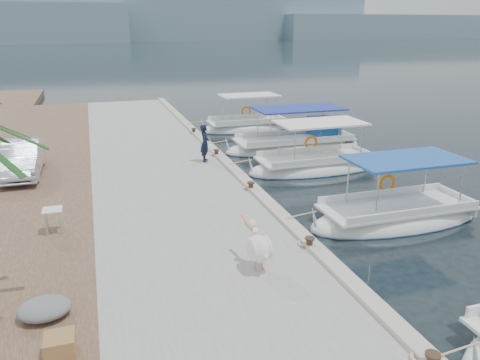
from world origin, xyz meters
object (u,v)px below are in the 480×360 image
(fishing_caique_c, at_px, (315,167))
(fishing_caique_e, at_px, (247,128))
(fisherman, at_px, (205,143))
(parked_car, at_px, (21,158))
(fishing_caique_b, at_px, (396,218))
(fishing_caique_d, at_px, (296,146))
(pelican, at_px, (258,247))

(fishing_caique_c, distance_m, fishing_caique_e, 9.16)
(fishing_caique_e, height_order, fisherman, fishing_caique_e)
(parked_car, bearing_deg, fishing_caique_b, -31.64)
(fishing_caique_c, bearing_deg, fishing_caique_b, -90.76)
(fishing_caique_b, relative_size, fishing_caique_e, 1.07)
(parked_car, bearing_deg, fishing_caique_d, 10.18)
(fishing_caique_d, height_order, pelican, fishing_caique_d)
(pelican, bearing_deg, fishing_caique_d, 62.05)
(fishing_caique_c, xyz_separation_m, pelican, (-5.94, -8.76, 0.99))
(pelican, bearing_deg, fishing_caique_c, 55.86)
(fishing_caique_c, relative_size, parked_car, 1.53)
(fishing_caique_d, relative_size, pelican, 5.07)
(fishing_caique_e, height_order, parked_car, fishing_caique_e)
(fishing_caique_d, distance_m, parked_car, 13.48)
(pelican, bearing_deg, fishing_caique_e, 72.49)
(fishing_caique_e, distance_m, parked_car, 14.46)
(fishing_caique_b, relative_size, parked_car, 1.49)
(fishing_caique_b, height_order, pelican, fishing_caique_b)
(fishing_caique_b, relative_size, fishing_caique_d, 0.82)
(fishing_caique_d, height_order, fishing_caique_e, same)
(fishing_caique_c, distance_m, pelican, 10.63)
(fisherman, relative_size, parked_car, 0.39)
(fishing_caique_c, relative_size, pelican, 4.27)
(fishing_caique_b, xyz_separation_m, fisherman, (-4.82, 7.50, 1.22))
(fisherman, bearing_deg, fishing_caique_d, -48.23)
(fishing_caique_c, distance_m, fishing_caique_d, 3.86)
(fishing_caique_d, relative_size, parked_car, 1.81)
(fishing_caique_e, height_order, pelican, fishing_caique_e)
(fishing_caique_b, xyz_separation_m, fishing_caique_c, (0.08, 6.29, -0.00))
(pelican, bearing_deg, fishing_caique_b, 22.91)
(fishing_caique_e, bearing_deg, fisherman, -120.17)
(pelican, bearing_deg, fisherman, 84.06)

